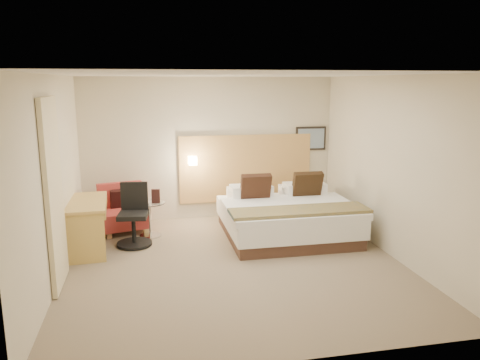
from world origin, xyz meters
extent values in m
cube|color=#816E57|center=(0.00, 0.00, -0.01)|extent=(4.80, 5.00, 0.02)
cube|color=silver|center=(0.00, 0.00, 2.71)|extent=(4.80, 5.00, 0.02)
cube|color=beige|center=(0.00, 2.51, 1.35)|extent=(4.80, 0.02, 2.70)
cube|color=beige|center=(0.00, -2.51, 1.35)|extent=(4.80, 0.02, 2.70)
cube|color=beige|center=(-2.41, 0.00, 1.35)|extent=(0.02, 5.00, 2.70)
cube|color=beige|center=(2.41, 0.00, 1.35)|extent=(0.02, 5.00, 2.70)
cube|color=tan|center=(0.70, 2.47, 0.95)|extent=(2.60, 0.04, 1.30)
cube|color=black|center=(2.02, 2.48, 1.50)|extent=(0.62, 0.03, 0.47)
cube|color=#7890A5|center=(2.02, 2.46, 1.50)|extent=(0.54, 0.01, 0.39)
cylinder|color=silver|center=(-0.35, 2.42, 1.15)|extent=(0.02, 0.12, 0.02)
cube|color=#FBEAC4|center=(-0.35, 2.36, 1.15)|extent=(0.15, 0.15, 0.15)
cube|color=beige|center=(-2.36, -0.25, 1.22)|extent=(0.06, 0.90, 2.42)
cylinder|color=#7894B9|center=(-1.28, 1.56, 0.71)|extent=(0.07, 0.07, 0.22)
cube|color=#331715|center=(-1.07, 1.45, 0.72)|extent=(0.15, 0.07, 0.24)
cube|color=#452C22|center=(1.11, 1.11, 0.09)|extent=(2.03, 2.03, 0.19)
cube|color=white|center=(1.11, 1.11, 0.35)|extent=(2.09, 2.09, 0.31)
cube|color=white|center=(1.11, 0.81, 0.55)|extent=(2.16, 1.51, 0.10)
cube|color=silver|center=(0.61, 1.88, 0.60)|extent=(0.73, 0.40, 0.19)
cube|color=white|center=(1.61, 1.88, 0.60)|extent=(0.73, 0.40, 0.19)
cube|color=white|center=(0.61, 1.61, 0.70)|extent=(0.73, 0.40, 0.19)
cube|color=white|center=(1.61, 1.61, 0.70)|extent=(0.73, 0.40, 0.19)
cube|color=black|center=(0.64, 1.40, 0.78)|extent=(0.52, 0.28, 0.54)
cube|color=black|center=(1.58, 1.40, 0.78)|extent=(0.52, 0.28, 0.54)
cube|color=gold|center=(1.11, 0.39, 0.63)|extent=(2.20, 0.58, 0.05)
cube|color=tan|center=(-1.87, 1.53, 0.05)|extent=(0.10, 0.10, 0.10)
cube|color=tan|center=(-1.26, 1.68, 0.05)|extent=(0.10, 0.10, 0.10)
cube|color=#A8894F|center=(-2.00, 2.07, 0.05)|extent=(0.10, 0.10, 0.10)
cube|color=tan|center=(-1.39, 2.22, 0.05)|extent=(0.10, 0.10, 0.10)
cube|color=#9E2D2A|center=(-1.63, 1.87, 0.25)|extent=(0.93, 0.86, 0.30)
cube|color=#AC322E|center=(-1.70, 2.15, 0.61)|extent=(0.80, 0.30, 0.44)
cube|color=black|center=(-1.67, 2.05, 0.54)|extent=(0.41, 0.27, 0.39)
cylinder|color=silver|center=(-1.18, 1.51, 0.01)|extent=(0.41, 0.41, 0.02)
cylinder|color=white|center=(-1.18, 1.51, 0.30)|extent=(0.05, 0.05, 0.56)
cylinder|color=white|center=(-1.18, 1.51, 0.59)|extent=(0.60, 0.60, 0.01)
cube|color=tan|center=(-2.14, 1.03, 0.77)|extent=(0.65, 1.30, 0.04)
cube|color=tan|center=(-2.10, 0.44, 0.38)|extent=(0.53, 0.07, 0.75)
cube|color=#A1613F|center=(-2.17, 1.63, 0.38)|extent=(0.53, 0.07, 0.75)
cube|color=tan|center=(-2.09, 1.04, 0.69)|extent=(0.54, 1.21, 0.11)
cylinder|color=black|center=(-1.45, 1.09, 0.03)|extent=(0.64, 0.64, 0.04)
cylinder|color=black|center=(-1.45, 1.09, 0.27)|extent=(0.07, 0.07, 0.44)
cube|color=black|center=(-1.45, 1.09, 0.51)|extent=(0.51, 0.51, 0.08)
cube|color=black|center=(-1.42, 1.29, 0.78)|extent=(0.44, 0.11, 0.46)
camera|label=1|loc=(-1.20, -6.31, 2.61)|focal=35.00mm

